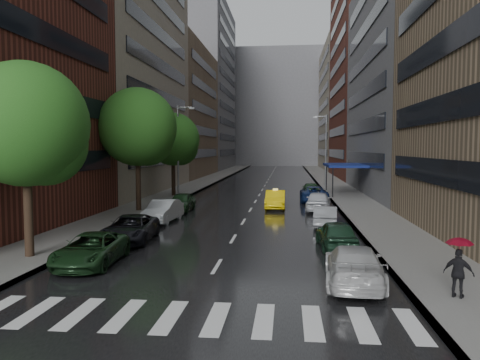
{
  "coord_description": "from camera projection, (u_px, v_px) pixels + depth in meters",
  "views": [
    {
      "loc": [
        2.95,
        -15.3,
        5.04
      ],
      "look_at": [
        0.0,
        13.72,
        3.0
      ],
      "focal_mm": 35.0,
      "sensor_mm": 36.0,
      "label": 1
    }
  ],
  "objects": [
    {
      "name": "ground",
      "position": [
        199.0,
        296.0,
        15.83
      ],
      "size": [
        220.0,
        220.0,
        0.0
      ],
      "primitive_type": "plane",
      "color": "gray",
      "rests_on": "ground"
    },
    {
      "name": "road",
      "position": [
        266.0,
        183.0,
        65.46
      ],
      "size": [
        14.0,
        140.0,
        0.01
      ],
      "primitive_type": "cube",
      "color": "black",
      "rests_on": "ground"
    },
    {
      "name": "sidewalk_left",
      "position": [
        203.0,
        182.0,
        66.36
      ],
      "size": [
        4.0,
        140.0,
        0.15
      ],
      "primitive_type": "cube",
      "color": "gray",
      "rests_on": "ground"
    },
    {
      "name": "sidewalk_right",
      "position": [
        331.0,
        183.0,
        64.54
      ],
      "size": [
        4.0,
        140.0,
        0.15
      ],
      "primitive_type": "cube",
      "color": "gray",
      "rests_on": "ground"
    },
    {
      "name": "crosswalk",
      "position": [
        193.0,
        317.0,
        13.83
      ],
      "size": [
        13.15,
        2.8,
        0.01
      ],
      "color": "silver",
      "rests_on": "ground"
    },
    {
      "name": "buildings_left",
      "position": [
        175.0,
        79.0,
        74.58
      ],
      "size": [
        8.0,
        108.0,
        38.0
      ],
      "color": "maroon",
      "rests_on": "ground"
    },
    {
      "name": "buildings_right",
      "position": [
        369.0,
        80.0,
        69.55
      ],
      "size": [
        8.05,
        109.1,
        36.0
      ],
      "color": "#937A5B",
      "rests_on": "ground"
    },
    {
      "name": "building_far",
      "position": [
        277.0,
        108.0,
        131.83
      ],
      "size": [
        40.0,
        14.0,
        32.0
      ],
      "primitive_type": "cube",
      "color": "slate",
      "rests_on": "ground"
    },
    {
      "name": "tree_near",
      "position": [
        26.0,
        125.0,
        20.67
      ],
      "size": [
        5.54,
        5.54,
        8.83
      ],
      "color": "#382619",
      "rests_on": "ground"
    },
    {
      "name": "tree_mid",
      "position": [
        138.0,
        127.0,
        36.07
      ],
      "size": [
        6.05,
        6.05,
        9.64
      ],
      "color": "#382619",
      "rests_on": "ground"
    },
    {
      "name": "tree_far",
      "position": [
        173.0,
        139.0,
        47.3
      ],
      "size": [
        5.37,
        5.37,
        8.56
      ],
      "color": "#382619",
      "rests_on": "ground"
    },
    {
      "name": "taxi",
      "position": [
        275.0,
        200.0,
        38.51
      ],
      "size": [
        1.59,
        4.54,
        1.49
      ],
      "primitive_type": "imported",
      "rotation": [
        0.0,
        0.0,
        -0.0
      ],
      "color": "yellow",
      "rests_on": "ground"
    },
    {
      "name": "parked_cars_left",
      "position": [
        144.0,
        221.0,
        27.38
      ],
      "size": [
        2.68,
        21.8,
        1.5
      ],
      "color": "#173319",
      "rests_on": "ground"
    },
    {
      "name": "parked_cars_right",
      "position": [
        321.0,
        207.0,
        33.76
      ],
      "size": [
        2.48,
        36.35,
        1.61
      ],
      "color": "silver",
      "rests_on": "ground"
    },
    {
      "name": "ped_red_umbrella",
      "position": [
        459.0,
        262.0,
        15.15
      ],
      "size": [
        1.01,
        0.83,
        2.01
      ],
      "color": "black",
      "rests_on": "sidewalk_right"
    },
    {
      "name": "street_lamp_left",
      "position": [
        179.0,
        149.0,
        46.04
      ],
      "size": [
        1.74,
        0.22,
        9.0
      ],
      "color": "gray",
      "rests_on": "sidewalk_left"
    },
    {
      "name": "street_lamp_right",
      "position": [
        325.0,
        149.0,
        59.38
      ],
      "size": [
        1.74,
        0.22,
        9.0
      ],
      "color": "gray",
      "rests_on": "sidewalk_right"
    },
    {
      "name": "awning",
      "position": [
        345.0,
        165.0,
        49.45
      ],
      "size": [
        4.0,
        8.0,
        3.12
      ],
      "color": "navy",
      "rests_on": "sidewalk_right"
    }
  ]
}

